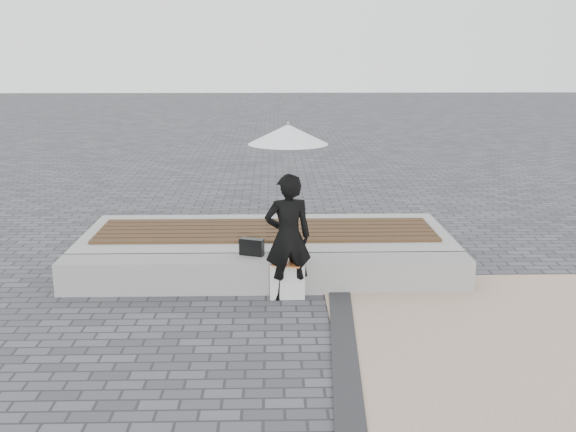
# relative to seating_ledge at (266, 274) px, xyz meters

# --- Properties ---
(ground) EXTENTS (80.00, 80.00, 0.00)m
(ground) POSITION_rel_seating_ledge_xyz_m (0.00, -1.60, -0.20)
(ground) COLOR #4E4F54
(ground) RESTS_ON ground
(edging_band) EXTENTS (0.61, 5.20, 0.04)m
(edging_band) POSITION_rel_seating_ledge_xyz_m (0.75, -2.10, -0.18)
(edging_band) COLOR #29292B
(edging_band) RESTS_ON ground
(seating_ledge) EXTENTS (5.00, 0.45, 0.40)m
(seating_ledge) POSITION_rel_seating_ledge_xyz_m (0.00, 0.00, 0.00)
(seating_ledge) COLOR gray
(seating_ledge) RESTS_ON ground
(timber_platform) EXTENTS (5.00, 2.00, 0.40)m
(timber_platform) POSITION_rel_seating_ledge_xyz_m (0.00, 1.20, 0.00)
(timber_platform) COLOR #9B9B96
(timber_platform) RESTS_ON ground
(timber_decking) EXTENTS (4.60, 1.20, 0.04)m
(timber_decking) POSITION_rel_seating_ledge_xyz_m (0.00, 1.20, 0.22)
(timber_decking) COLOR #4F331F
(timber_decking) RESTS_ON timber_platform
(woman) EXTENTS (0.60, 0.44, 1.49)m
(woman) POSITION_rel_seating_ledge_xyz_m (0.26, -0.32, 0.55)
(woman) COLOR black
(woman) RESTS_ON ground
(parasol) EXTENTS (0.90, 0.90, 1.15)m
(parasol) POSITION_rel_seating_ledge_xyz_m (0.26, -0.32, 1.74)
(parasol) COLOR #A1A1A5
(parasol) RESTS_ON ground
(handbag) EXTENTS (0.31, 0.20, 0.21)m
(handbag) POSITION_rel_seating_ledge_xyz_m (-0.17, 0.12, 0.30)
(handbag) COLOR black
(handbag) RESTS_ON seating_ledge
(canvas_tote) EXTENTS (0.41, 0.18, 0.43)m
(canvas_tote) POSITION_rel_seating_ledge_xyz_m (0.25, -0.29, 0.01)
(canvas_tote) COLOR silver
(canvas_tote) RESTS_ON ground
(magazine) EXTENTS (0.38, 0.32, 0.01)m
(magazine) POSITION_rel_seating_ledge_xyz_m (0.25, -0.34, 0.23)
(magazine) COLOR red
(magazine) RESTS_ON canvas_tote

